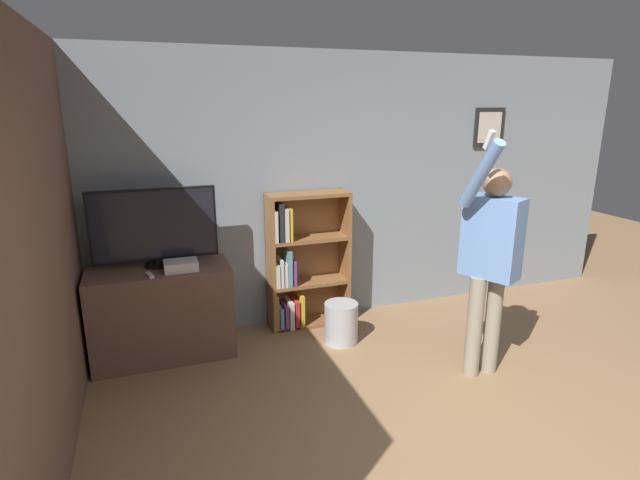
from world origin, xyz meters
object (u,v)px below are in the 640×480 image
(person, at_px, (491,253))
(waste_bin, at_px, (341,323))
(bookshelf, at_px, (300,265))
(television, at_px, (154,227))
(game_console, at_px, (181,266))

(person, height_order, waste_bin, person)
(person, xyz_separation_m, waste_bin, (-0.90, 0.92, -0.86))
(bookshelf, distance_m, person, 1.87)
(bookshelf, distance_m, waste_bin, 0.71)
(television, xyz_separation_m, bookshelf, (1.35, 0.14, -0.54))
(person, bearing_deg, bookshelf, -167.83)
(bookshelf, xyz_separation_m, waste_bin, (0.25, -0.50, -0.45))
(television, height_order, person, person)
(bookshelf, bearing_deg, waste_bin, -63.56)
(person, bearing_deg, game_console, -142.36)
(television, relative_size, bookshelf, 0.77)
(television, relative_size, person, 0.52)
(television, bearing_deg, person, -27.05)
(person, relative_size, waste_bin, 5.17)
(bookshelf, bearing_deg, person, -50.83)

